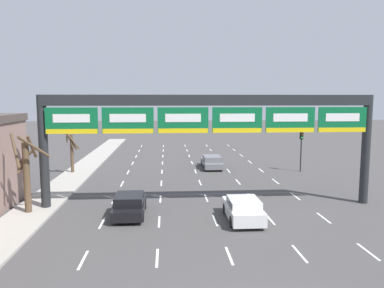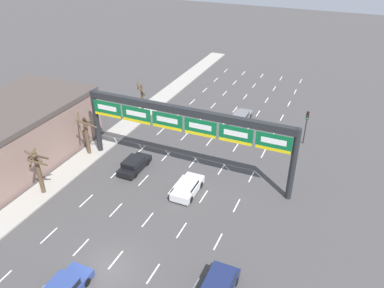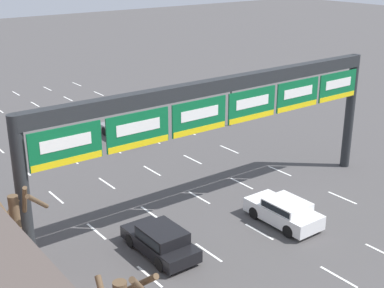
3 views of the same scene
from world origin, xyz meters
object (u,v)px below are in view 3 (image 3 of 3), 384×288
object	(u,v)px
car_white	(284,211)
traffic_light_near_gantry	(231,90)
car_grey	(124,130)
sign_gantry	(223,108)
car_black	(161,240)
tree_bare_furthest	(19,235)

from	to	relation	value
car_white	traffic_light_near_gantry	size ratio (longest dim) A/B	1.00
traffic_light_near_gantry	car_white	bearing A→B (deg)	-121.27
car_grey	car_white	xyz separation A→B (m)	(-0.18, -16.77, 0.03)
sign_gantry	traffic_light_near_gantry	bearing A→B (deg)	47.24
sign_gantry	car_white	distance (m)	6.20
car_black	car_white	size ratio (longest dim) A/B	1.03
car_grey	traffic_light_near_gantry	bearing A→B (deg)	-16.30
car_white	traffic_light_near_gantry	distance (m)	16.86
car_white	car_black	bearing A→B (deg)	168.44
sign_gantry	car_white	xyz separation A→B (m)	(1.65, -3.12, -5.10)
traffic_light_near_gantry	tree_bare_furthest	distance (m)	24.94
sign_gantry	car_grey	bearing A→B (deg)	82.36
traffic_light_near_gantry	tree_bare_furthest	size ratio (longest dim) A/B	0.83
car_grey	car_white	distance (m)	16.77
car_white	tree_bare_furthest	world-z (taller)	tree_bare_furthest
car_black	car_white	xyz separation A→B (m)	(6.77, -1.39, 0.00)
car_black	car_white	world-z (taller)	car_black
car_grey	tree_bare_furthest	size ratio (longest dim) A/B	0.96
car_white	tree_bare_furthest	xyz separation A→B (m)	(-13.06, 2.05, 2.08)
car_black	car_white	bearing A→B (deg)	-11.56
sign_gantry	car_grey	xyz separation A→B (m)	(1.83, 13.65, -5.13)
sign_gantry	tree_bare_furthest	size ratio (longest dim) A/B	4.47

